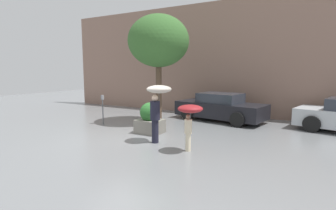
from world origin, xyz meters
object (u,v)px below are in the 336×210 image
at_px(parked_car_near, 220,108).
at_px(parking_meter, 103,103).
at_px(person_adult, 157,100).
at_px(person_child, 190,114).
at_px(planter_box, 150,119).
at_px(street_tree, 158,42).

distance_m(parked_car_near, parking_meter, 5.51).
relative_size(person_adult, parked_car_near, 0.43).
height_order(person_child, parked_car_near, person_child).
xyz_separation_m(person_adult, parked_car_near, (0.54, 4.81, -0.81)).
bearing_deg(planter_box, person_child, -30.70).
height_order(planter_box, person_adult, person_adult).
distance_m(planter_box, person_child, 2.76).
distance_m(person_child, parked_car_near, 5.30).
height_order(planter_box, parked_car_near, parked_car_near).
bearing_deg(person_child, parking_meter, -165.59).
xyz_separation_m(person_adult, street_tree, (-1.72, 2.87, 2.24)).
bearing_deg(person_adult, parked_car_near, 29.69).
xyz_separation_m(person_child, parked_car_near, (-0.82, 5.21, -0.52)).
bearing_deg(street_tree, person_child, -46.67).
height_order(street_tree, parking_meter, street_tree).
distance_m(person_adult, street_tree, 4.03).
bearing_deg(parked_car_near, planter_box, 168.70).
height_order(person_adult, person_child, person_adult).
bearing_deg(person_child, parked_car_near, 132.32).
bearing_deg(parking_meter, person_adult, -19.92).
height_order(parked_car_near, parking_meter, parked_car_near).
distance_m(planter_box, parking_meter, 2.83).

